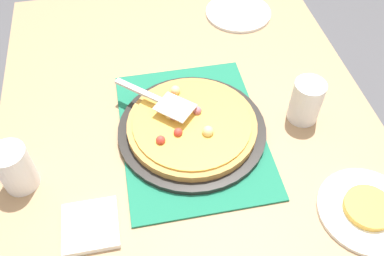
% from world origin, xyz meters
% --- Properties ---
extents(ground_plane, '(8.00, 8.00, 0.00)m').
position_xyz_m(ground_plane, '(0.00, 0.00, 0.00)').
color(ground_plane, '#4C4C51').
extents(dining_table, '(1.40, 1.00, 0.75)m').
position_xyz_m(dining_table, '(0.00, 0.00, 0.64)').
color(dining_table, '#9E7A56').
rests_on(dining_table, ground_plane).
extents(placemat, '(0.48, 0.36, 0.01)m').
position_xyz_m(placemat, '(0.00, 0.00, 0.75)').
color(placemat, '#196B4C').
rests_on(placemat, dining_table).
extents(pizza_pan, '(0.38, 0.38, 0.01)m').
position_xyz_m(pizza_pan, '(0.00, 0.00, 0.76)').
color(pizza_pan, black).
rests_on(pizza_pan, placemat).
extents(pizza, '(0.33, 0.33, 0.05)m').
position_xyz_m(pizza, '(-0.00, -0.00, 0.78)').
color(pizza, '#B78442').
rests_on(pizza, pizza_pan).
extents(plate_far_right, '(0.22, 0.22, 0.01)m').
position_xyz_m(plate_far_right, '(0.30, 0.34, 0.76)').
color(plate_far_right, white).
rests_on(plate_far_right, dining_table).
extents(plate_side, '(0.22, 0.22, 0.01)m').
position_xyz_m(plate_side, '(-0.49, 0.25, 0.76)').
color(plate_side, white).
rests_on(plate_side, dining_table).
extents(served_slice_right, '(0.11, 0.11, 0.02)m').
position_xyz_m(served_slice_right, '(0.30, 0.34, 0.77)').
color(served_slice_right, gold).
rests_on(served_slice_right, plate_far_right).
extents(cup_far, '(0.08, 0.08, 0.12)m').
position_xyz_m(cup_far, '(0.07, -0.42, 0.81)').
color(cup_far, white).
rests_on(cup_far, dining_table).
extents(cup_corner, '(0.08, 0.08, 0.12)m').
position_xyz_m(cup_corner, '(0.00, 0.30, 0.81)').
color(cup_corner, white).
rests_on(cup_corner, dining_table).
extents(pizza_server, '(0.19, 0.20, 0.01)m').
position_xyz_m(pizza_server, '(-0.07, -0.07, 0.82)').
color(pizza_server, silver).
rests_on(pizza_server, pizza).
extents(napkin_stack, '(0.12, 0.12, 0.02)m').
position_xyz_m(napkin_stack, '(0.22, -0.27, 0.76)').
color(napkin_stack, white).
rests_on(napkin_stack, dining_table).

